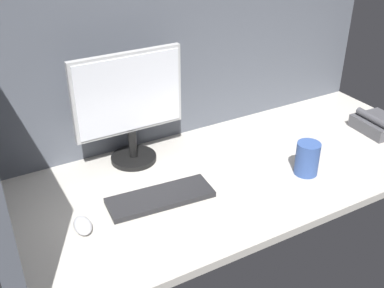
# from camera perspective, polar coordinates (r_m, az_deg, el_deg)

# --- Properties ---
(ground_plane) EXTENTS (1.80, 0.80, 0.03)m
(ground_plane) POSITION_cam_1_polar(r_m,az_deg,el_deg) (1.83, 5.17, -3.26)
(ground_plane) COLOR beige
(cubicle_wall_back) EXTENTS (1.80, 0.05, 0.70)m
(cubicle_wall_back) POSITION_cam_1_polar(r_m,az_deg,el_deg) (1.96, -0.58, 11.03)
(cubicle_wall_back) COLOR #565B66
(cubicle_wall_back) RESTS_ON ground_plane
(monitor) EXTENTS (0.43, 0.18, 0.44)m
(monitor) POSITION_cam_1_polar(r_m,az_deg,el_deg) (1.77, -7.66, 4.94)
(monitor) COLOR black
(monitor) RESTS_ON ground_plane
(keyboard) EXTENTS (0.38, 0.16, 0.02)m
(keyboard) POSITION_cam_1_polar(r_m,az_deg,el_deg) (1.64, -3.87, -6.52)
(keyboard) COLOR #262628
(keyboard) RESTS_ON ground_plane
(mouse) EXTENTS (0.06, 0.10, 0.03)m
(mouse) POSITION_cam_1_polar(r_m,az_deg,el_deg) (1.55, -13.18, -9.63)
(mouse) COLOR silver
(mouse) RESTS_ON ground_plane
(mug_ceramic_blue) EXTENTS (0.09, 0.09, 0.13)m
(mug_ceramic_blue) POSITION_cam_1_polar(r_m,az_deg,el_deg) (1.80, 13.86, -1.73)
(mug_ceramic_blue) COLOR #38569E
(mug_ceramic_blue) RESTS_ON ground_plane
(desk_phone) EXTENTS (0.18, 0.20, 0.09)m
(desk_phone) POSITION_cam_1_polar(r_m,az_deg,el_deg) (2.23, 21.69, 2.26)
(desk_phone) COLOR #4C4C51
(desk_phone) RESTS_ON ground_plane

